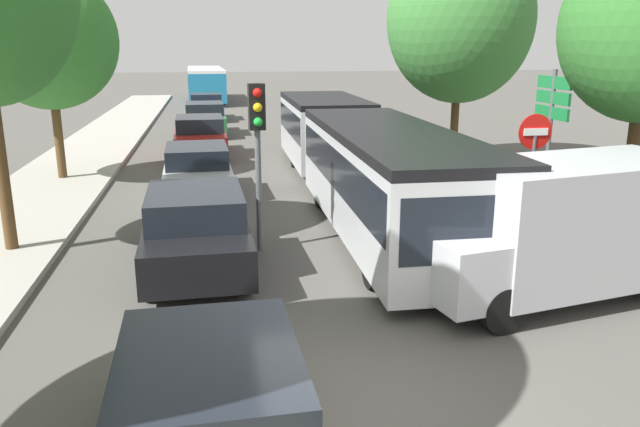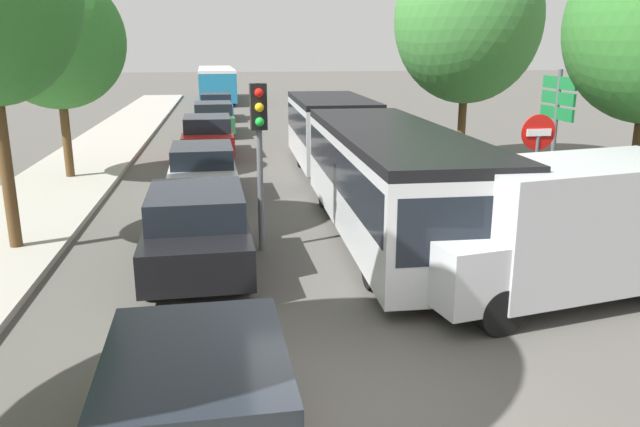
# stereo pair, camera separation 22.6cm
# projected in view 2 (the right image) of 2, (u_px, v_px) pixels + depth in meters

# --- Properties ---
(ground_plane) EXTENTS (200.00, 200.00, 0.00)m
(ground_plane) POSITION_uv_depth(u_px,v_px,m) (360.00, 411.00, 7.24)
(ground_plane) COLOR #4F4C47
(kerb_strip_left) EXTENTS (3.20, 53.26, 0.14)m
(kerb_strip_left) POSITION_uv_depth(u_px,v_px,m) (109.00, 143.00, 26.93)
(kerb_strip_left) COLOR #9E998E
(kerb_strip_left) RESTS_ON ground
(articulated_bus) EXTENTS (2.68, 16.21, 2.40)m
(articulated_bus) POSITION_uv_depth(u_px,v_px,m) (360.00, 150.00, 16.84)
(articulated_bus) COLOR silver
(articulated_bus) RESTS_ON ground
(city_bus_rear) EXTENTS (2.88, 11.65, 2.49)m
(city_bus_rear) POSITION_uv_depth(u_px,v_px,m) (216.00, 82.00, 47.88)
(city_bus_rear) COLOR teal
(city_bus_rear) RESTS_ON ground
(queued_car_tan) EXTENTS (1.89, 4.24, 1.46)m
(queued_car_tan) POSITION_uv_depth(u_px,v_px,m) (199.00, 417.00, 5.83)
(queued_car_tan) COLOR tan
(queued_car_tan) RESTS_ON ground
(queued_car_black) EXTENTS (1.99, 4.46, 1.53)m
(queued_car_black) POSITION_uv_depth(u_px,v_px,m) (197.00, 228.00, 11.75)
(queued_car_black) COLOR black
(queued_car_black) RESTS_ON ground
(queued_car_silver) EXTENTS (1.90, 4.26, 1.46)m
(queued_car_silver) POSITION_uv_depth(u_px,v_px,m) (203.00, 171.00, 17.38)
(queued_car_silver) COLOR #B7BABF
(queued_car_silver) RESTS_ON ground
(queued_car_red) EXTENTS (1.99, 4.47, 1.54)m
(queued_car_red) POSITION_uv_depth(u_px,v_px,m) (208.00, 136.00, 23.85)
(queued_car_red) COLOR #B21E19
(queued_car_red) RESTS_ON ground
(queued_car_green) EXTENTS (1.98, 4.44, 1.53)m
(queued_car_green) POSITION_uv_depth(u_px,v_px,m) (214.00, 118.00, 29.75)
(queued_car_green) COLOR #236638
(queued_car_green) RESTS_ON ground
(queued_car_blue) EXTENTS (1.94, 4.36, 1.50)m
(queued_car_blue) POSITION_uv_depth(u_px,v_px,m) (216.00, 106.00, 35.89)
(queued_car_blue) COLOR #284799
(queued_car_blue) RESTS_ON ground
(white_van) EXTENTS (5.28, 2.88, 2.31)m
(white_van) POSITION_uv_depth(u_px,v_px,m) (569.00, 226.00, 10.23)
(white_van) COLOR #B7BABF
(white_van) RESTS_ON ground
(traffic_light) EXTENTS (0.33, 0.37, 3.40)m
(traffic_light) POSITION_uv_depth(u_px,v_px,m) (259.00, 130.00, 12.32)
(traffic_light) COLOR #56595E
(traffic_light) RESTS_ON ground
(no_entry_sign) EXTENTS (0.70, 0.08, 2.82)m
(no_entry_sign) POSITION_uv_depth(u_px,v_px,m) (536.00, 162.00, 12.33)
(no_entry_sign) COLOR #56595E
(no_entry_sign) RESTS_ON ground
(direction_sign_post) EXTENTS (0.10, 1.40, 3.60)m
(direction_sign_post) POSITION_uv_depth(u_px,v_px,m) (556.00, 115.00, 14.24)
(direction_sign_post) COLOR #56595E
(direction_sign_post) RESTS_ON ground
(tree_left_far) EXTENTS (4.04, 4.04, 6.32)m
(tree_left_far) POSITION_uv_depth(u_px,v_px,m) (59.00, 44.00, 18.65)
(tree_left_far) COLOR #51381E
(tree_left_far) RESTS_ON ground
(tree_right_mid) EXTENTS (4.96, 4.96, 7.77)m
(tree_right_mid) POSITION_uv_depth(u_px,v_px,m) (468.00, 20.00, 21.00)
(tree_right_mid) COLOR #51381E
(tree_right_mid) RESTS_ON ground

